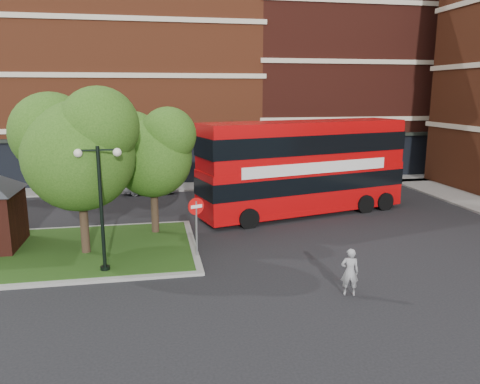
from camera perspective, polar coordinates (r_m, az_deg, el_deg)
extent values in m
plane|color=black|center=(19.36, 0.49, -8.95)|extent=(120.00, 120.00, 0.00)
cube|color=slate|center=(35.08, -4.74, 0.75)|extent=(44.00, 3.00, 0.12)
cube|color=brown|center=(41.96, -17.20, 11.66)|extent=(26.00, 12.00, 14.00)
cube|color=#471911|center=(45.25, 12.41, 13.18)|extent=(18.00, 12.00, 16.00)
cube|color=gray|center=(22.30, -21.89, -6.81)|extent=(12.60, 7.60, 0.12)
cube|color=#19380F|center=(22.29, -21.90, -6.78)|extent=(12.00, 7.00, 0.15)
cylinder|color=#2D2116|center=(21.04, -18.55, -2.27)|extent=(0.36, 0.36, 3.92)
sphere|color=#234A12|center=(20.61, -18.99, 4.16)|extent=(4.60, 4.60, 4.60)
sphere|color=#234A12|center=(21.38, -21.97, 6.66)|extent=(3.45, 3.45, 3.45)
sphere|color=#234A12|center=(19.91, -16.79, 7.70)|extent=(3.22, 3.22, 3.22)
cylinder|color=#2D2116|center=(23.31, -10.39, -1.03)|extent=(0.36, 0.36, 3.47)
sphere|color=#234A12|center=(22.93, -10.59, 4.11)|extent=(3.80, 3.80, 3.80)
sphere|color=#234A12|center=(23.42, -13.01, 6.16)|extent=(2.85, 2.85, 2.85)
sphere|color=#234A12|center=(22.44, -8.74, 6.87)|extent=(2.66, 2.66, 2.66)
cylinder|color=black|center=(18.57, -16.53, -2.29)|extent=(0.14, 0.14, 5.00)
cylinder|color=black|center=(19.27, -16.10, -9.07)|extent=(0.36, 0.36, 0.30)
cube|color=black|center=(18.15, -16.97, 4.92)|extent=(1.40, 0.06, 0.06)
sphere|color=#F2EACC|center=(18.25, -19.14, 4.50)|extent=(0.32, 0.32, 0.32)
sphere|color=#F2EACC|center=(18.10, -14.75, 4.71)|extent=(0.32, 0.32, 0.32)
cylinder|color=black|center=(32.99, -0.98, 4.36)|extent=(0.14, 0.14, 5.00)
cylinder|color=black|center=(33.39, -0.96, 0.36)|extent=(0.36, 0.36, 0.30)
cube|color=black|center=(32.75, -0.99, 8.44)|extent=(1.40, 0.06, 0.06)
sphere|color=#F2EACC|center=(32.65, -2.22, 8.24)|extent=(0.32, 0.32, 0.32)
sphere|color=#F2EACC|center=(32.89, 0.22, 8.28)|extent=(0.32, 0.32, 0.32)
cylinder|color=black|center=(35.22, 12.00, 4.59)|extent=(0.14, 0.14, 5.00)
cylinder|color=black|center=(35.59, 11.84, 0.84)|extent=(0.36, 0.36, 0.30)
cube|color=black|center=(35.00, 12.17, 8.41)|extent=(1.40, 0.06, 0.06)
sphere|color=#F2EACC|center=(34.74, 11.09, 8.26)|extent=(0.32, 0.32, 0.32)
sphere|color=#F2EACC|center=(35.28, 13.22, 8.23)|extent=(0.32, 0.32, 0.32)
cube|color=#AE0608|center=(27.22, 7.70, 0.82)|extent=(12.58, 5.75, 2.34)
cube|color=#AE0608|center=(26.86, 7.84, 5.73)|extent=(12.46, 5.69, 2.34)
cube|color=black|center=(26.85, 7.85, 5.98)|extent=(12.58, 5.75, 1.06)
cube|color=silver|center=(25.84, 9.49, 2.92)|extent=(8.93, 2.32, 0.61)
imported|color=gray|center=(16.86, 13.23, -9.47)|extent=(0.71, 0.57, 1.70)
imported|color=silver|center=(33.01, -11.02, 0.81)|extent=(3.58, 1.46, 1.22)
imported|color=silver|center=(34.90, 0.24, 1.87)|extent=(4.60, 1.84, 1.49)
cylinder|color=slate|center=(19.89, -5.32, -4.61)|extent=(0.09, 0.09, 2.50)
cylinder|color=red|center=(19.62, -5.38, -1.75)|extent=(0.70, 0.33, 0.73)
cube|color=white|center=(19.62, -5.38, -1.75)|extent=(0.49, 0.23, 0.14)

